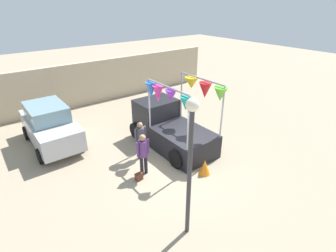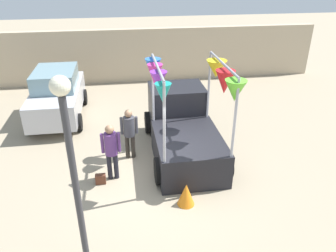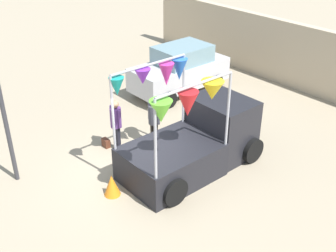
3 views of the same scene
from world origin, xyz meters
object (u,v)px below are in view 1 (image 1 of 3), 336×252
at_px(parked_car, 50,125).
at_px(vendor_truck, 169,125).
at_px(street_lamp, 190,153).
at_px(folded_kite_bundle_tangerine, 205,167).
at_px(person_vendor, 140,137).
at_px(handbag, 139,177).
at_px(person_customer, 143,151).

bearing_deg(parked_car, vendor_truck, -36.32).
height_order(street_lamp, folded_kite_bundle_tangerine, street_lamp).
bearing_deg(person_vendor, handbag, -125.52).
xyz_separation_m(parked_car, street_lamp, (1.55, -7.47, 1.68)).
relative_size(person_customer, handbag, 5.97).
relative_size(person_customer, person_vendor, 1.03).
relative_size(person_customer, street_lamp, 0.41).
bearing_deg(vendor_truck, folded_kite_bundle_tangerine, -98.45).
height_order(parked_car, handbag, parked_car).
distance_m(person_customer, folded_kite_bundle_tangerine, 2.39).
distance_m(vendor_truck, person_vendor, 1.69).
bearing_deg(folded_kite_bundle_tangerine, street_lamp, -144.54).
height_order(person_customer, street_lamp, street_lamp).
xyz_separation_m(vendor_truck, folded_kite_bundle_tangerine, (-0.40, -2.70, -0.61)).
height_order(person_customer, folded_kite_bundle_tangerine, person_customer).
relative_size(handbag, street_lamp, 0.07).
relative_size(parked_car, person_vendor, 2.48).
distance_m(vendor_truck, street_lamp, 5.39).
relative_size(parked_car, handbag, 14.29).
relative_size(vendor_truck, person_customer, 2.49).
distance_m(vendor_truck, parked_car, 5.28).
bearing_deg(vendor_truck, handbag, -149.53).
xyz_separation_m(parked_car, folded_kite_bundle_tangerine, (3.86, -5.83, -0.64)).
relative_size(vendor_truck, folded_kite_bundle_tangerine, 6.93).
xyz_separation_m(vendor_truck, street_lamp, (-2.71, -4.34, 1.71)).
bearing_deg(vendor_truck, person_customer, -149.42).
height_order(parked_car, folded_kite_bundle_tangerine, parked_car).
distance_m(parked_car, handbag, 5.00).
bearing_deg(handbag, folded_kite_bundle_tangerine, -29.05).
xyz_separation_m(person_vendor, handbag, (-0.89, -1.24, -0.83)).
relative_size(vendor_truck, street_lamp, 1.03).
height_order(person_customer, person_vendor, person_customer).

